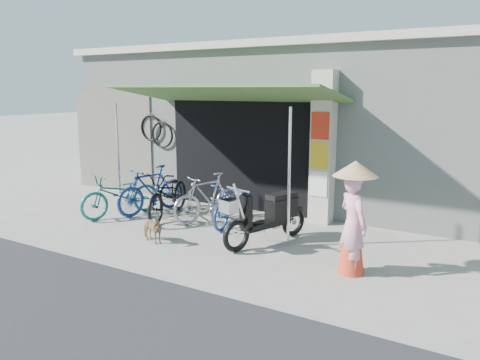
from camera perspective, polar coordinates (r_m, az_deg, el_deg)
The scene contains 13 objects.
ground at distance 7.92m, azimuth -2.47°, elevation -8.47°, with size 80.00×80.00×0.00m, color gray.
bicycle_shop at distance 12.08m, azimuth 10.83°, elevation 7.02°, with size 12.30×5.30×3.66m.
shop_pillar at distance 9.34m, azimuth 10.13°, elevation 3.84°, with size 0.42×0.44×3.00m.
awning at distance 9.32m, azimuth -1.79°, elevation 10.25°, with size 4.60×1.88×2.72m.
neighbour_left at distance 12.74m, azimuth -15.16°, elevation 4.62°, with size 2.60×0.06×2.60m, color #6B665B.
bike_teal at distance 10.13m, azimuth -14.33°, elevation -1.71°, with size 0.62×1.77×0.93m, color #186C67.
bike_blue at distance 10.24m, azimuth -10.78°, elevation -1.17°, with size 0.48×1.70×1.02m, color navy.
bike_black at distance 9.80m, azimuth -8.68°, elevation -1.67°, with size 0.67×1.93×1.01m, color black.
bike_silver at distance 9.45m, azimuth -3.86°, elevation -2.13°, with size 0.46×1.64×0.98m, color #A5A4A9.
bike_navy at distance 9.23m, azimuth -0.66°, elevation -2.84°, with size 0.57×1.63×0.86m, color navy.
street_dog at distance 8.34m, azimuth -10.81°, elevation -5.87°, with size 0.26×0.58×0.49m, color tan.
moped at distance 8.11m, azimuth 3.49°, elevation -4.39°, with size 0.83×1.83×1.07m.
nun at distance 6.89m, azimuth 13.64°, elevation -4.55°, with size 0.64×0.64×1.66m.
Camera 1 is at (4.08, -6.24, 2.65)m, focal length 35.00 mm.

